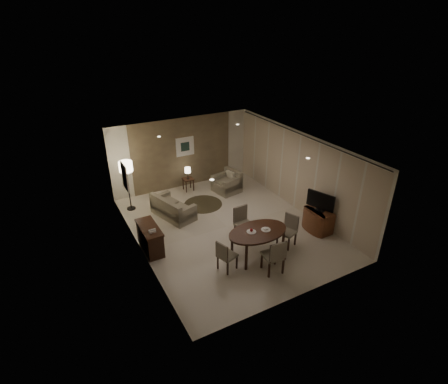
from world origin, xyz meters
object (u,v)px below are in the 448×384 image
chair_near (273,255)px  chair_left (227,255)px  dining_table (257,243)px  chair_far (245,225)px  sofa (173,207)px  console_desk (150,238)px  chair_right (287,232)px  armchair (227,182)px  side_table (188,184)px  floor_lamp (128,186)px  tv_cabinet (318,220)px

chair_near → chair_left: size_ratio=1.15×
dining_table → chair_far: chair_far is taller
dining_table → sofa: size_ratio=1.11×
sofa → chair_near: bearing=-179.5°
console_desk → chair_near: 3.48m
dining_table → chair_far: 0.86m
chair_right → sofa: (-2.27, 3.14, -0.11)m
chair_left → armchair: 4.58m
side_table → floor_lamp: (-2.33, -0.40, 0.64)m
chair_near → chair_far: chair_far is taller
console_desk → sofa: 1.90m
chair_right → dining_table: bearing=-111.3°
chair_right → console_desk: bearing=-136.8°
chair_left → side_table: size_ratio=1.84×
dining_table → chair_left: size_ratio=1.94×
dining_table → chair_near: (-0.02, -0.74, 0.11)m
chair_right → floor_lamp: bearing=-162.9°
chair_far → armchair: (1.09, 3.06, -0.11)m
console_desk → chair_left: size_ratio=1.36×
dining_table → chair_right: size_ratio=1.82×
tv_cabinet → chair_far: chair_far is taller
chair_near → side_table: bearing=-83.0°
console_desk → chair_right: 3.90m
dining_table → side_table: 4.71m
console_desk → chair_near: size_ratio=1.18×
console_desk → chair_near: (2.49, -2.44, 0.13)m
sofa → side_table: bearing=-55.1°
armchair → chair_far: bearing=-30.5°
chair_near → floor_lamp: size_ratio=0.58×
sofa → armchair: 2.57m
tv_cabinet → sofa: (-3.64, 2.94, 0.01)m
console_desk → armchair: armchair is taller
dining_table → floor_lamp: size_ratio=0.97×
dining_table → sofa: (-1.26, 3.13, -0.04)m
chair_far → chair_right: size_ratio=1.09×
chair_far → floor_lamp: floor_lamp is taller
chair_far → armchair: 3.25m
chair_left → side_table: chair_left is taller
chair_right → floor_lamp: floor_lamp is taller
armchair → sofa: bearing=-83.4°
side_table → floor_lamp: floor_lamp is taller
console_desk → chair_far: chair_far is taller
dining_table → chair_far: size_ratio=1.68×
chair_far → chair_left: 1.47m
dining_table → armchair: size_ratio=1.90×
chair_far → tv_cabinet: bearing=-19.6°
chair_far → armchair: size_ratio=1.14×
console_desk → sofa: size_ratio=0.78×
console_desk → floor_lamp: bearing=87.1°
chair_left → sofa: size_ratio=0.57×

